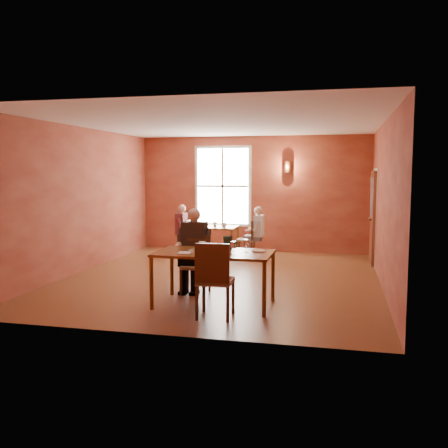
% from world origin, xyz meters
% --- Properties ---
extents(ground, '(6.00, 7.00, 0.01)m').
position_xyz_m(ground, '(0.00, 0.00, 0.00)').
color(ground, brown).
rests_on(ground, ground).
extents(wall_back, '(6.00, 0.04, 3.00)m').
position_xyz_m(wall_back, '(0.00, 3.50, 1.50)').
color(wall_back, brown).
rests_on(wall_back, ground).
extents(wall_front, '(6.00, 0.04, 3.00)m').
position_xyz_m(wall_front, '(0.00, -3.50, 1.50)').
color(wall_front, brown).
rests_on(wall_front, ground).
extents(wall_left, '(0.04, 7.00, 3.00)m').
position_xyz_m(wall_left, '(-3.00, 0.00, 1.50)').
color(wall_left, brown).
rests_on(wall_left, ground).
extents(wall_right, '(0.04, 7.00, 3.00)m').
position_xyz_m(wall_right, '(3.00, 0.00, 1.50)').
color(wall_right, brown).
rests_on(wall_right, ground).
extents(ceiling, '(6.00, 7.00, 0.04)m').
position_xyz_m(ceiling, '(0.00, 0.00, 3.00)').
color(ceiling, white).
rests_on(ceiling, wall_back).
extents(window, '(1.36, 0.10, 1.96)m').
position_xyz_m(window, '(-0.80, 3.45, 1.70)').
color(window, white).
rests_on(window, wall_back).
extents(door, '(0.12, 1.04, 2.10)m').
position_xyz_m(door, '(2.94, 2.30, 1.05)').
color(door, maroon).
rests_on(door, ground).
extents(wall_sconce, '(0.16, 0.16, 0.28)m').
position_xyz_m(wall_sconce, '(0.90, 3.40, 2.20)').
color(wall_sconce, brown).
rests_on(wall_sconce, wall_back).
extents(main_table, '(1.80, 1.01, 0.84)m').
position_xyz_m(main_table, '(0.35, -1.95, 0.42)').
color(main_table, brown).
rests_on(main_table, ground).
extents(chair_diner_main, '(0.44, 0.44, 0.99)m').
position_xyz_m(chair_diner_main, '(-0.15, -1.30, 0.49)').
color(chair_diner_main, '#3F2015').
rests_on(chair_diner_main, ground).
extents(diner_main, '(0.56, 0.56, 1.40)m').
position_xyz_m(diner_main, '(-0.15, -1.33, 0.70)').
color(diner_main, '#442D27').
rests_on(diner_main, ground).
extents(chair_empty, '(0.51, 0.51, 1.10)m').
position_xyz_m(chair_empty, '(0.53, -2.56, 0.55)').
color(chair_empty, '#441F0F').
rests_on(chair_empty, ground).
extents(plate_food, '(0.35, 0.35, 0.04)m').
position_xyz_m(plate_food, '(0.08, -1.95, 0.86)').
color(plate_food, silver).
rests_on(plate_food, main_table).
extents(sandwich, '(0.13, 0.13, 0.13)m').
position_xyz_m(sandwich, '(0.14, -1.88, 0.91)').
color(sandwich, '#DCB06A').
rests_on(sandwich, main_table).
extents(goblet_a, '(0.11, 0.11, 0.22)m').
position_xyz_m(goblet_a, '(0.84, -1.87, 0.95)').
color(goblet_a, white).
rests_on(goblet_a, main_table).
extents(goblet_c, '(0.09, 0.09, 0.21)m').
position_xyz_m(goblet_c, '(0.69, -2.10, 0.95)').
color(goblet_c, white).
rests_on(goblet_c, main_table).
extents(menu_stand, '(0.15, 0.11, 0.23)m').
position_xyz_m(menu_stand, '(0.51, -1.71, 0.96)').
color(menu_stand, '#23402C').
rests_on(menu_stand, main_table).
extents(knife, '(0.21, 0.07, 0.00)m').
position_xyz_m(knife, '(0.31, -2.21, 0.84)').
color(knife, silver).
rests_on(knife, main_table).
extents(napkin, '(0.21, 0.21, 0.01)m').
position_xyz_m(napkin, '(-0.07, -2.13, 0.85)').
color(napkin, white).
rests_on(napkin, main_table).
extents(side_plate, '(0.23, 0.23, 0.02)m').
position_xyz_m(side_plate, '(1.02, -1.75, 0.85)').
color(side_plate, silver).
rests_on(side_plate, main_table).
extents(second_table, '(0.84, 0.84, 0.74)m').
position_xyz_m(second_table, '(-0.64, 2.45, 0.37)').
color(second_table, brown).
rests_on(second_table, ground).
extents(chair_diner_white, '(0.40, 0.40, 0.91)m').
position_xyz_m(chair_diner_white, '(0.01, 2.45, 0.45)').
color(chair_diner_white, '#402215').
rests_on(chair_diner_white, ground).
extents(diner_white, '(0.48, 0.48, 1.20)m').
position_xyz_m(diner_white, '(0.04, 2.45, 0.60)').
color(diner_white, white).
rests_on(diner_white, ground).
extents(chair_diner_maroon, '(0.39, 0.39, 0.88)m').
position_xyz_m(chair_diner_maroon, '(-1.29, 2.45, 0.44)').
color(chair_diner_maroon, brown).
rests_on(chair_diner_maroon, ground).
extents(diner_maroon, '(0.49, 0.49, 1.23)m').
position_xyz_m(diner_maroon, '(-1.32, 2.45, 0.62)').
color(diner_maroon, maroon).
rests_on(diner_maroon, ground).
extents(cup_a, '(0.16, 0.16, 0.10)m').
position_xyz_m(cup_a, '(-0.52, 2.38, 0.79)').
color(cup_a, silver).
rests_on(cup_a, second_table).
extents(cup_b, '(0.13, 0.13, 0.09)m').
position_xyz_m(cup_b, '(-0.79, 2.56, 0.79)').
color(cup_b, white).
rests_on(cup_b, second_table).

